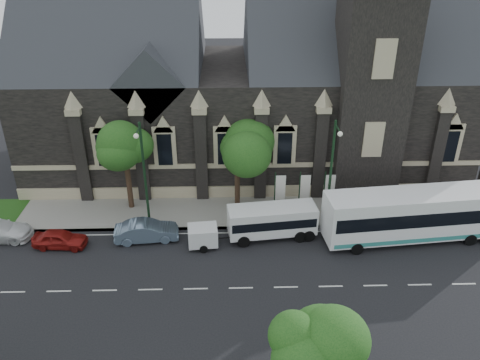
{
  "coord_description": "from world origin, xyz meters",
  "views": [
    {
      "loc": [
        2.27,
        -24.9,
        21.33
      ],
      "look_at": [
        3.1,
        6.0,
        4.94
      ],
      "focal_mm": 36.09,
      "sensor_mm": 36.0,
      "label": 1
    }
  ],
  "objects_px": {
    "tree_walk_right": "(240,143)",
    "tour_coach": "(414,214)",
    "tree_park_east": "(317,345)",
    "street_lamp_near": "(332,170)",
    "tree_walk_left": "(127,145)",
    "banner_flag_left": "(278,190)",
    "shuttle_bus": "(272,220)",
    "banner_flag_center": "(303,190)",
    "car_far_red": "(60,239)",
    "banner_flag_right": "(328,189)",
    "box_trailer": "(203,236)",
    "sedan": "(147,231)",
    "street_lamp_mid": "(144,172)"
  },
  "relations": [
    {
      "from": "banner_flag_left",
      "to": "banner_flag_right",
      "type": "height_order",
      "value": "same"
    },
    {
      "from": "street_lamp_near",
      "to": "shuttle_bus",
      "type": "relative_size",
      "value": 1.31
    },
    {
      "from": "shuttle_bus",
      "to": "car_far_red",
      "type": "xyz_separation_m",
      "value": [
        -15.9,
        -0.91,
        -0.82
      ]
    },
    {
      "from": "tour_coach",
      "to": "car_far_red",
      "type": "xyz_separation_m",
      "value": [
        -26.51,
        -0.36,
        -1.47
      ]
    },
    {
      "from": "street_lamp_near",
      "to": "sedan",
      "type": "relative_size",
      "value": 1.88
    },
    {
      "from": "street_lamp_mid",
      "to": "tree_park_east",
      "type": "bearing_deg",
      "value": -58.21
    },
    {
      "from": "banner_flag_center",
      "to": "banner_flag_right",
      "type": "relative_size",
      "value": 1.0
    },
    {
      "from": "street_lamp_mid",
      "to": "banner_flag_left",
      "type": "xyz_separation_m",
      "value": [
        10.29,
        1.91,
        -2.73
      ]
    },
    {
      "from": "tree_walk_right",
      "to": "car_far_red",
      "type": "bearing_deg",
      "value": -157.34
    },
    {
      "from": "tree_park_east",
      "to": "street_lamp_mid",
      "type": "bearing_deg",
      "value": 121.79
    },
    {
      "from": "banner_flag_right",
      "to": "tree_park_east",
      "type": "bearing_deg",
      "value": -102.65
    },
    {
      "from": "street_lamp_near",
      "to": "shuttle_bus",
      "type": "bearing_deg",
      "value": -165.78
    },
    {
      "from": "tree_walk_right",
      "to": "shuttle_bus",
      "type": "relative_size",
      "value": 1.13
    },
    {
      "from": "tree_walk_right",
      "to": "street_lamp_mid",
      "type": "distance_m",
      "value": 8.1
    },
    {
      "from": "tree_walk_right",
      "to": "tour_coach",
      "type": "bearing_deg",
      "value": -22.23
    },
    {
      "from": "street_lamp_mid",
      "to": "banner_flag_right",
      "type": "xyz_separation_m",
      "value": [
        14.29,
        1.91,
        -2.73
      ]
    },
    {
      "from": "street_lamp_mid",
      "to": "box_trailer",
      "type": "relative_size",
      "value": 2.82
    },
    {
      "from": "tree_park_east",
      "to": "shuttle_bus",
      "type": "bearing_deg",
      "value": 92.29
    },
    {
      "from": "street_lamp_near",
      "to": "banner_flag_left",
      "type": "xyz_separation_m",
      "value": [
        -3.71,
        1.91,
        -2.73
      ]
    },
    {
      "from": "tree_park_east",
      "to": "street_lamp_near",
      "type": "height_order",
      "value": "street_lamp_near"
    },
    {
      "from": "tree_park_east",
      "to": "box_trailer",
      "type": "relative_size",
      "value": 1.97
    },
    {
      "from": "tour_coach",
      "to": "shuttle_bus",
      "type": "height_order",
      "value": "tour_coach"
    },
    {
      "from": "tree_walk_right",
      "to": "tree_walk_left",
      "type": "xyz_separation_m",
      "value": [
        -9.01,
        -0.01,
        -0.08
      ]
    },
    {
      "from": "banner_flag_left",
      "to": "banner_flag_right",
      "type": "bearing_deg",
      "value": 0.0
    },
    {
      "from": "tree_walk_right",
      "to": "tour_coach",
      "type": "relative_size",
      "value": 0.57
    },
    {
      "from": "banner_flag_left",
      "to": "shuttle_bus",
      "type": "distance_m",
      "value": 3.24
    },
    {
      "from": "tour_coach",
      "to": "sedan",
      "type": "bearing_deg",
      "value": 173.08
    },
    {
      "from": "sedan",
      "to": "car_far_red",
      "type": "xyz_separation_m",
      "value": [
        -6.34,
        -0.7,
        -0.11
      ]
    },
    {
      "from": "tree_walk_right",
      "to": "tree_walk_left",
      "type": "bearing_deg",
      "value": -179.94
    },
    {
      "from": "banner_flag_center",
      "to": "street_lamp_mid",
      "type": "bearing_deg",
      "value": -171.18
    },
    {
      "from": "tree_walk_right",
      "to": "car_far_red",
      "type": "relative_size",
      "value": 1.96
    },
    {
      "from": "tree_walk_right",
      "to": "banner_flag_right",
      "type": "xyz_separation_m",
      "value": [
        7.08,
        -1.71,
        -3.43
      ]
    },
    {
      "from": "tree_walk_right",
      "to": "sedan",
      "type": "distance_m",
      "value": 10.09
    },
    {
      "from": "street_lamp_mid",
      "to": "banner_flag_right",
      "type": "height_order",
      "value": "street_lamp_mid"
    },
    {
      "from": "tree_park_east",
      "to": "banner_flag_center",
      "type": "xyz_separation_m",
      "value": [
        2.11,
        18.32,
        -2.24
      ]
    },
    {
      "from": "tour_coach",
      "to": "car_far_red",
      "type": "relative_size",
      "value": 3.47
    },
    {
      "from": "banner_flag_right",
      "to": "banner_flag_left",
      "type": "bearing_deg",
      "value": 180.0
    },
    {
      "from": "tree_walk_left",
      "to": "tour_coach",
      "type": "height_order",
      "value": "tree_walk_left"
    },
    {
      "from": "tree_walk_left",
      "to": "street_lamp_mid",
      "type": "distance_m",
      "value": 4.08
    },
    {
      "from": "tour_coach",
      "to": "banner_flag_left",
      "type": "bearing_deg",
      "value": 154.12
    },
    {
      "from": "box_trailer",
      "to": "car_far_red",
      "type": "bearing_deg",
      "value": 173.08
    },
    {
      "from": "banner_flag_center",
      "to": "street_lamp_near",
      "type": "bearing_deg",
      "value": -48.07
    },
    {
      "from": "shuttle_bus",
      "to": "sedan",
      "type": "relative_size",
      "value": 1.43
    },
    {
      "from": "sedan",
      "to": "banner_flag_center",
      "type": "bearing_deg",
      "value": -81.4
    },
    {
      "from": "tree_walk_right",
      "to": "sedan",
      "type": "bearing_deg",
      "value": -145.52
    },
    {
      "from": "car_far_red",
      "to": "tree_walk_right",
      "type": "bearing_deg",
      "value": -62.97
    },
    {
      "from": "box_trailer",
      "to": "sedan",
      "type": "bearing_deg",
      "value": 161.98
    },
    {
      "from": "banner_flag_right",
      "to": "box_trailer",
      "type": "bearing_deg",
      "value": -157.23
    },
    {
      "from": "tree_park_east",
      "to": "banner_flag_center",
      "type": "relative_size",
      "value": 1.57
    },
    {
      "from": "tree_walk_left",
      "to": "banner_flag_center",
      "type": "bearing_deg",
      "value": -6.89
    }
  ]
}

